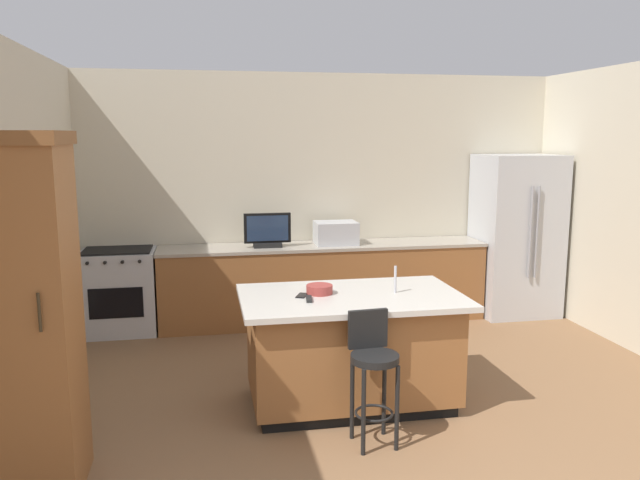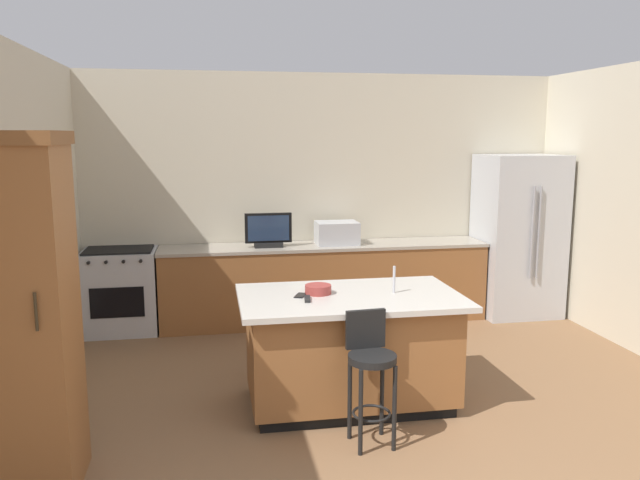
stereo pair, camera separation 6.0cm
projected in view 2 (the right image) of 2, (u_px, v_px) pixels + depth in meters
name	position (u px, v px, depth m)	size (l,w,h in m)	color
wall_back	(324.00, 196.00, 7.51)	(6.13, 0.12, 2.88)	beige
wall_left	(4.00, 235.00, 4.62)	(0.12, 5.34, 2.88)	beige
counter_back	(325.00, 283.00, 7.30)	(3.78, 0.62, 0.91)	brown
kitchen_island	(350.00, 348.00, 5.04)	(1.77, 1.07, 0.91)	black
refrigerator	(518.00, 235.00, 7.54)	(0.92, 0.81, 1.93)	#B7BABF
range_oven	(121.00, 291.00, 6.90)	(0.80, 0.63, 0.93)	#B7BABF
cabinet_tower	(19.00, 310.00, 3.73)	(0.64, 0.63, 2.19)	brown
microwave	(337.00, 233.00, 7.22)	(0.48, 0.36, 0.26)	#B7BABF
tv_monitor	(268.00, 231.00, 7.03)	(0.53, 0.16, 0.39)	black
sink_faucet_back	(318.00, 233.00, 7.29)	(0.02, 0.02, 0.24)	#B2B2B7
sink_faucet_island	(394.00, 279.00, 5.01)	(0.02, 0.02, 0.22)	#B2B2B7
bar_stool_center	(371.00, 367.00, 4.38)	(0.34, 0.35, 0.94)	black
fruit_bowl	(318.00, 289.00, 5.00)	(0.21, 0.21, 0.07)	#993833
cell_phone	(300.00, 295.00, 4.94)	(0.07, 0.15, 0.01)	black
tv_remote	(307.00, 299.00, 4.81)	(0.04, 0.17, 0.02)	black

